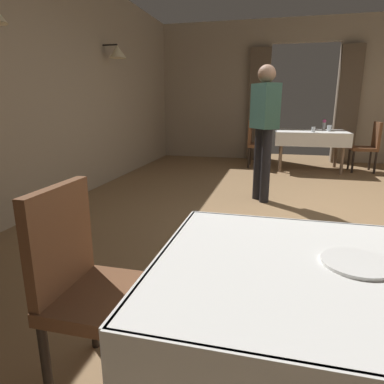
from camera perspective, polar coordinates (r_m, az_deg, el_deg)
name	(u,v)px	position (r m, az deg, el deg)	size (l,w,h in m)	color
ground	(316,219)	(4.06, 20.23, -4.28)	(10.08, 10.08, 0.00)	olive
wall_left	(54,83)	(4.69, -22.27, 16.70)	(0.49, 8.40, 3.00)	gray
wall_back	(302,91)	(8.03, 18.18, 15.86)	(6.40, 0.27, 3.00)	gray
dining_table_mid	(311,136)	(6.93, 19.45, 8.98)	(1.32, 0.98, 0.75)	#7A604C
chair_near_left	(88,280)	(1.59, -17.22, -13.97)	(0.44, 0.44, 0.93)	black
chair_mid_right	(369,144)	(7.16, 27.69, 7.14)	(0.44, 0.44, 0.93)	black
chair_mid_left	(256,141)	(7.00, 10.70, 8.42)	(0.44, 0.44, 0.93)	black
plate_near_c	(357,263)	(1.25, 26.09, -10.70)	(0.23, 0.23, 0.01)	white
flower_vase_mid	(324,124)	(7.24, 21.46, 10.63)	(0.07, 0.07, 0.21)	silver
plate_mid_b	(306,130)	(7.09, 18.65, 9.95)	(0.22, 0.22, 0.01)	white
glass_mid_c	(329,128)	(6.93, 22.20, 9.96)	(0.08, 0.08, 0.11)	silver
glass_mid_d	(313,129)	(6.62, 19.83, 9.92)	(0.07, 0.07, 0.10)	silver
person_waiter_by_doorway	(264,123)	(4.45, 12.12, 11.40)	(0.39, 0.42, 1.72)	black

